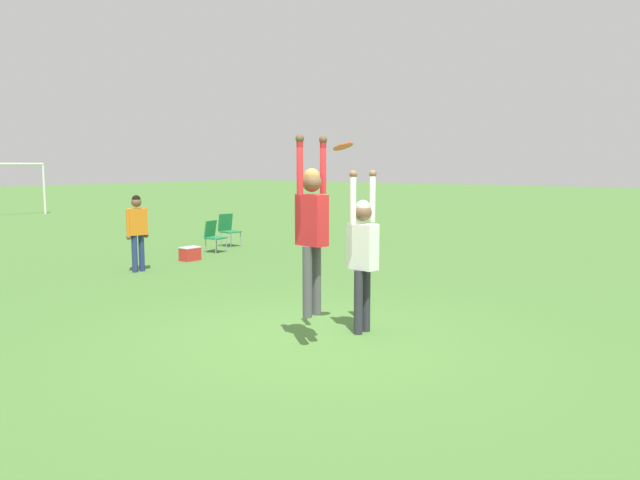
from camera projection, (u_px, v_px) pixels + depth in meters
ground_plane at (316, 341)px, 8.18m from camera, size 120.00×120.00×0.00m
person_jumping at (312, 220)px, 7.73m from camera, size 0.56×0.43×2.26m
person_defending at (363, 247)px, 8.42m from camera, size 0.57×0.45×2.22m
frisbee at (343, 147)px, 8.17m from camera, size 0.27×0.26×0.11m
camping_chair_0 at (228, 228)px, 17.49m from camera, size 0.50×0.55×0.92m
camping_chair_2 at (213, 234)px, 16.32m from camera, size 0.53×0.57×0.83m
person_spectator_near at (137, 226)px, 13.29m from camera, size 0.55×0.29×1.65m
cooler_box at (190, 254)px, 14.94m from camera, size 0.46×0.31×0.33m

